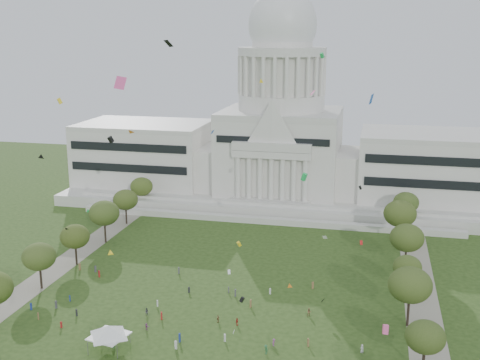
# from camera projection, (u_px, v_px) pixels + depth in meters

# --- Properties ---
(ground) EXTENTS (400.00, 400.00, 0.00)m
(ground) POSITION_uv_depth(u_px,v_px,m) (192.00, 342.00, 125.48)
(ground) COLOR #294316
(ground) RESTS_ON ground
(capitol) EXTENTS (160.00, 64.50, 91.30)m
(capitol) POSITION_uv_depth(u_px,v_px,m) (280.00, 142.00, 227.58)
(capitol) COLOR beige
(capitol) RESTS_ON ground
(path_left) EXTENTS (8.00, 160.00, 0.04)m
(path_left) POSITION_uv_depth(u_px,v_px,m) (57.00, 268.00, 164.29)
(path_left) COLOR gray
(path_left) RESTS_ON ground
(path_right) EXTENTS (8.00, 160.00, 0.04)m
(path_right) POSITION_uv_depth(u_px,v_px,m) (422.00, 303.00, 143.43)
(path_right) COLOR gray
(path_right) RESTS_ON ground
(row_tree_r_1) EXTENTS (7.58, 7.58, 10.78)m
(row_tree_r_1) POSITION_uv_depth(u_px,v_px,m) (425.00, 337.00, 111.95)
(row_tree_r_1) COLOR black
(row_tree_r_1) RESTS_ON ground
(row_tree_l_2) EXTENTS (8.42, 8.42, 11.97)m
(row_tree_l_2) POSITION_uv_depth(u_px,v_px,m) (39.00, 257.00, 149.59)
(row_tree_l_2) COLOR black
(row_tree_l_2) RESTS_ON ground
(row_tree_r_2) EXTENTS (9.55, 9.55, 13.58)m
(row_tree_r_2) POSITION_uv_depth(u_px,v_px,m) (410.00, 285.00, 130.06)
(row_tree_r_2) COLOR black
(row_tree_r_2) RESTS_ON ground
(row_tree_l_3) EXTENTS (8.12, 8.12, 11.55)m
(row_tree_l_3) POSITION_uv_depth(u_px,v_px,m) (75.00, 236.00, 165.18)
(row_tree_l_3) COLOR black
(row_tree_l_3) RESTS_ON ground
(row_tree_r_3) EXTENTS (7.01, 7.01, 9.98)m
(row_tree_r_3) POSITION_uv_depth(u_px,v_px,m) (407.00, 267.00, 146.76)
(row_tree_r_3) COLOR black
(row_tree_r_3) RESTS_ON ground
(row_tree_l_4) EXTENTS (9.29, 9.29, 13.21)m
(row_tree_l_4) POSITION_uv_depth(u_px,v_px,m) (104.00, 213.00, 182.40)
(row_tree_l_4) COLOR black
(row_tree_l_4) RESTS_ON ground
(row_tree_r_4) EXTENTS (9.19, 9.19, 13.06)m
(row_tree_r_4) POSITION_uv_depth(u_px,v_px,m) (407.00, 238.00, 160.87)
(row_tree_r_4) COLOR black
(row_tree_r_4) RESTS_ON ground
(row_tree_l_5) EXTENTS (8.33, 8.33, 11.85)m
(row_tree_l_5) POSITION_uv_depth(u_px,v_px,m) (126.00, 200.00, 200.46)
(row_tree_l_5) COLOR black
(row_tree_l_5) RESTS_ON ground
(row_tree_r_5) EXTENTS (9.82, 9.82, 13.96)m
(row_tree_r_5) POSITION_uv_depth(u_px,v_px,m) (400.00, 214.00, 180.05)
(row_tree_r_5) COLOR black
(row_tree_r_5) RESTS_ON ground
(row_tree_l_6) EXTENTS (8.19, 8.19, 11.64)m
(row_tree_l_6) POSITION_uv_depth(u_px,v_px,m) (141.00, 187.00, 218.01)
(row_tree_l_6) COLOR black
(row_tree_l_6) RESTS_ON ground
(row_tree_r_6) EXTENTS (8.42, 8.42, 11.97)m
(row_tree_r_6) POSITION_uv_depth(u_px,v_px,m) (406.00, 203.00, 196.83)
(row_tree_r_6) COLOR black
(row_tree_r_6) RESTS_ON ground
(event_tent) EXTENTS (11.32, 11.32, 5.31)m
(event_tent) POSITION_uv_depth(u_px,v_px,m) (109.00, 331.00, 121.68)
(event_tent) COLOR #4C4C4C
(event_tent) RESTS_ON ground
(person_0) EXTENTS (1.04, 1.01, 1.79)m
(person_0) POSITION_uv_depth(u_px,v_px,m) (362.00, 349.00, 121.06)
(person_0) COLOR silver
(person_0) RESTS_ON ground
(person_2) EXTENTS (1.11, 0.90, 1.98)m
(person_2) POSITION_uv_depth(u_px,v_px,m) (309.00, 312.00, 136.54)
(person_2) COLOR olive
(person_2) RESTS_ON ground
(person_3) EXTENTS (1.38, 1.39, 2.00)m
(person_3) POSITION_uv_depth(u_px,v_px,m) (266.00, 349.00, 120.54)
(person_3) COLOR #33723F
(person_3) RESTS_ON ground
(person_4) EXTENTS (0.87, 1.14, 1.72)m
(person_4) POSITION_uv_depth(u_px,v_px,m) (218.00, 319.00, 133.70)
(person_4) COLOR olive
(person_4) RESTS_ON ground
(person_5) EXTENTS (1.52, 1.24, 1.55)m
(person_5) POSITION_uv_depth(u_px,v_px,m) (147.00, 326.00, 130.39)
(person_5) COLOR #994C8C
(person_5) RESTS_ON ground
(person_7) EXTENTS (0.83, 0.81, 1.85)m
(person_7) POSITION_uv_depth(u_px,v_px,m) (113.00, 345.00, 122.49)
(person_7) COLOR #33723F
(person_7) RESTS_ON ground
(person_8) EXTENTS (0.95, 0.69, 1.79)m
(person_8) POSITION_uv_depth(u_px,v_px,m) (147.00, 312.00, 137.03)
(person_8) COLOR #4C4C51
(person_8) RESTS_ON ground
(person_9) EXTENTS (0.87, 1.18, 1.64)m
(person_9) POSITION_uv_depth(u_px,v_px,m) (274.00, 342.00, 123.62)
(person_9) COLOR #994C8C
(person_9) RESTS_ON ground
(person_10) EXTENTS (0.77, 1.12, 1.75)m
(person_10) POSITION_uv_depth(u_px,v_px,m) (237.00, 322.00, 132.34)
(person_10) COLOR #B21E1E
(person_10) RESTS_ON ground
(distant_crowd) EXTENTS (65.66, 38.00, 1.93)m
(distant_crowd) POSITION_uv_depth(u_px,v_px,m) (161.00, 301.00, 142.45)
(distant_crowd) COLOR navy
(distant_crowd) RESTS_ON ground
(kite_swarm) EXTENTS (78.85, 103.83, 58.10)m
(kite_swarm) POSITION_uv_depth(u_px,v_px,m) (197.00, 210.00, 124.59)
(kite_swarm) COLOR black
(kite_swarm) RESTS_ON ground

